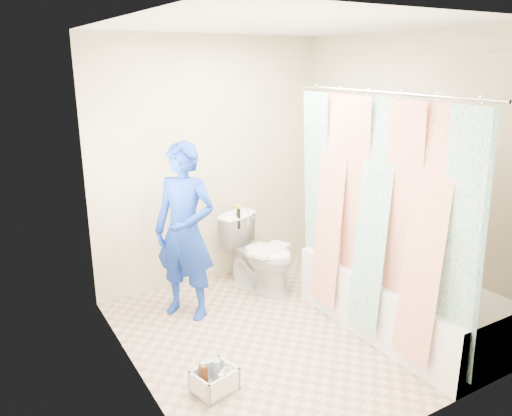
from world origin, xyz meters
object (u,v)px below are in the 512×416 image
bathtub (398,300)px  toilet (260,253)px  cleaning_caddy (216,381)px  plumber (185,232)px

bathtub → toilet: 1.38m
toilet → cleaning_caddy: bearing=-152.9°
toilet → plumber: bearing=166.8°
toilet → plumber: 0.91m
bathtub → toilet: size_ratio=2.38×
bathtub → toilet: toilet is taller
toilet → cleaning_caddy: (-1.08, -1.22, -0.29)m
plumber → cleaning_caddy: plumber is taller
bathtub → plumber: size_ratio=1.14×
bathtub → plumber: bearing=140.6°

